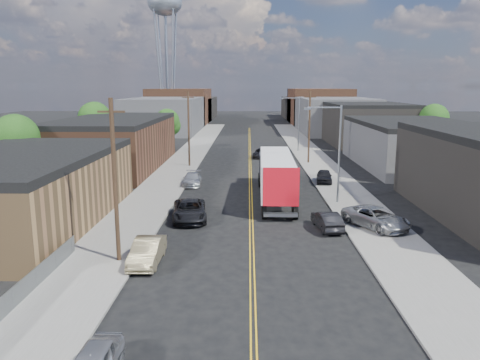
{
  "coord_description": "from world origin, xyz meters",
  "views": [
    {
      "loc": [
        -0.26,
        -17.13,
        10.62
      ],
      "look_at": [
        -0.98,
        23.42,
        2.5
      ],
      "focal_mm": 35.0,
      "sensor_mm": 36.0,
      "label": 1
    }
  ],
  "objects_px": {
    "semi_truck": "(275,172)",
    "car_right_lot_c": "(324,176)",
    "car_right_lot_a": "(376,218)",
    "car_left_b": "(147,251)",
    "car_ahead_truck": "(261,153)",
    "car_left_d": "(192,179)",
    "car_right_oncoming": "(327,221)",
    "car_left_c": "(189,210)",
    "water_tower": "(165,8)"
  },
  "relations": [
    {
      "from": "car_left_b",
      "to": "car_left_d",
      "type": "bearing_deg",
      "value": 90.13
    },
    {
      "from": "car_left_d",
      "to": "car_ahead_truck",
      "type": "height_order",
      "value": "car_ahead_truck"
    },
    {
      "from": "semi_truck",
      "to": "car_left_c",
      "type": "distance_m",
      "value": 10.85
    },
    {
      "from": "car_right_lot_a",
      "to": "car_ahead_truck",
      "type": "bearing_deg",
      "value": 71.88
    },
    {
      "from": "car_right_lot_c",
      "to": "car_ahead_truck",
      "type": "xyz_separation_m",
      "value": [
        -6.47,
        19.32,
        -0.17
      ]
    },
    {
      "from": "car_left_b",
      "to": "car_right_lot_a",
      "type": "relative_size",
      "value": 0.83
    },
    {
      "from": "car_right_oncoming",
      "to": "water_tower",
      "type": "bearing_deg",
      "value": -80.75
    },
    {
      "from": "semi_truck",
      "to": "car_ahead_truck",
      "type": "height_order",
      "value": "semi_truck"
    },
    {
      "from": "car_right_oncoming",
      "to": "car_right_lot_a",
      "type": "distance_m",
      "value": 3.7
    },
    {
      "from": "semi_truck",
      "to": "car_right_lot_c",
      "type": "distance_m",
      "value": 9.16
    },
    {
      "from": "car_right_lot_c",
      "to": "car_ahead_truck",
      "type": "distance_m",
      "value": 20.37
    },
    {
      "from": "water_tower",
      "to": "semi_truck",
      "type": "relative_size",
      "value": 2.19
    },
    {
      "from": "water_tower",
      "to": "car_right_oncoming",
      "type": "xyz_separation_m",
      "value": [
        27.72,
        -93.04,
        -29.95
      ]
    },
    {
      "from": "car_ahead_truck",
      "to": "car_right_lot_c",
      "type": "bearing_deg",
      "value": -63.71
    },
    {
      "from": "semi_truck",
      "to": "car_ahead_truck",
      "type": "xyz_separation_m",
      "value": [
        -0.6,
        26.15,
        -1.83
      ]
    },
    {
      "from": "water_tower",
      "to": "car_right_lot_c",
      "type": "bearing_deg",
      "value": -68.33
    },
    {
      "from": "car_right_oncoming",
      "to": "car_right_lot_c",
      "type": "bearing_deg",
      "value": -105.64
    },
    {
      "from": "semi_truck",
      "to": "car_right_lot_c",
      "type": "bearing_deg",
      "value": 50.64
    },
    {
      "from": "car_left_c",
      "to": "car_right_oncoming",
      "type": "height_order",
      "value": "car_left_c"
    },
    {
      "from": "semi_truck",
      "to": "car_right_lot_a",
      "type": "bearing_deg",
      "value": -53.81
    },
    {
      "from": "car_left_c",
      "to": "car_right_lot_a",
      "type": "relative_size",
      "value": 1.02
    },
    {
      "from": "car_right_lot_c",
      "to": "car_ahead_truck",
      "type": "height_order",
      "value": "car_right_lot_c"
    },
    {
      "from": "semi_truck",
      "to": "car_right_lot_c",
      "type": "relative_size",
      "value": 4.11
    },
    {
      "from": "car_left_b",
      "to": "car_right_lot_a",
      "type": "distance_m",
      "value": 17.38
    },
    {
      "from": "water_tower",
      "to": "car_right_oncoming",
      "type": "height_order",
      "value": "water_tower"
    },
    {
      "from": "car_right_lot_a",
      "to": "car_left_b",
      "type": "bearing_deg",
      "value": 174.53
    },
    {
      "from": "semi_truck",
      "to": "car_left_d",
      "type": "xyz_separation_m",
      "value": [
        -8.74,
        5.76,
        -1.83
      ]
    },
    {
      "from": "water_tower",
      "to": "car_right_lot_c",
      "type": "height_order",
      "value": "water_tower"
    },
    {
      "from": "car_left_d",
      "to": "water_tower",
      "type": "bearing_deg",
      "value": 98.99
    },
    {
      "from": "water_tower",
      "to": "car_left_b",
      "type": "bearing_deg",
      "value": -81.15
    },
    {
      "from": "car_left_d",
      "to": "semi_truck",
      "type": "bearing_deg",
      "value": -35.86
    },
    {
      "from": "car_left_c",
      "to": "car_right_lot_a",
      "type": "height_order",
      "value": "car_right_lot_a"
    },
    {
      "from": "semi_truck",
      "to": "car_right_lot_c",
      "type": "height_order",
      "value": "semi_truck"
    },
    {
      "from": "car_left_b",
      "to": "car_left_c",
      "type": "relative_size",
      "value": 0.81
    },
    {
      "from": "water_tower",
      "to": "car_right_lot_a",
      "type": "xyz_separation_m",
      "value": [
        31.4,
        -92.96,
        -29.72
      ]
    },
    {
      "from": "car_right_oncoming",
      "to": "car_right_lot_a",
      "type": "relative_size",
      "value": 0.76
    },
    {
      "from": "water_tower",
      "to": "car_right_oncoming",
      "type": "relative_size",
      "value": 8.74
    },
    {
      "from": "car_right_lot_a",
      "to": "car_ahead_truck",
      "type": "xyz_separation_m",
      "value": [
        -7.67,
        36.27,
        -0.25
      ]
    },
    {
      "from": "car_left_d",
      "to": "car_right_lot_c",
      "type": "bearing_deg",
      "value": 1.75
    },
    {
      "from": "car_left_c",
      "to": "semi_truck",
      "type": "bearing_deg",
      "value": 39.57
    },
    {
      "from": "semi_truck",
      "to": "car_left_d",
      "type": "height_order",
      "value": "semi_truck"
    },
    {
      "from": "car_right_lot_c",
      "to": "car_ahead_truck",
      "type": "bearing_deg",
      "value": 115.92
    },
    {
      "from": "car_left_c",
      "to": "car_left_d",
      "type": "xyz_separation_m",
      "value": [
        -1.4,
        13.57,
        -0.12
      ]
    },
    {
      "from": "semi_truck",
      "to": "car_left_b",
      "type": "relative_size",
      "value": 3.64
    },
    {
      "from": "car_right_lot_a",
      "to": "car_ahead_truck",
      "type": "relative_size",
      "value": 1.15
    },
    {
      "from": "car_right_oncoming",
      "to": "car_left_b",
      "type": "bearing_deg",
      "value": 23.22
    },
    {
      "from": "car_left_c",
      "to": "car_right_lot_a",
      "type": "xyz_separation_m",
      "value": [
        14.4,
        -2.32,
        0.13
      ]
    },
    {
      "from": "car_right_lot_a",
      "to": "water_tower",
      "type": "bearing_deg",
      "value": 78.61
    },
    {
      "from": "car_left_c",
      "to": "car_right_lot_a",
      "type": "bearing_deg",
      "value": -16.34
    },
    {
      "from": "car_right_lot_a",
      "to": "car_right_lot_c",
      "type": "height_order",
      "value": "car_right_lot_a"
    }
  ]
}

